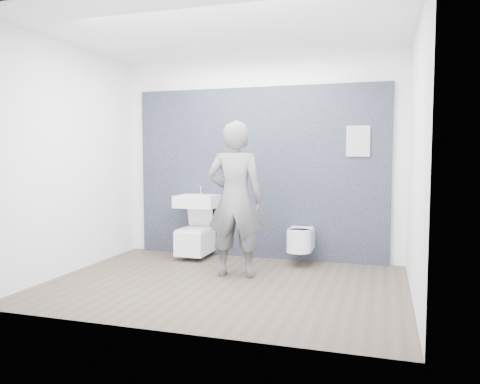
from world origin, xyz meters
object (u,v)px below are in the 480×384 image
(visitor, at_px, (235,199))
(toilet_rounded, at_px, (300,240))
(toilet_square, at_px, (195,240))
(washbasin, at_px, (197,201))

(visitor, bearing_deg, toilet_rounded, -137.21)
(toilet_square, relative_size, visitor, 0.42)
(toilet_rounded, bearing_deg, toilet_square, -179.46)
(toilet_rounded, distance_m, visitor, 1.18)
(toilet_rounded, xyz_separation_m, visitor, (-0.65, -0.79, 0.59))
(toilet_square, height_order, visitor, visitor)
(washbasin, distance_m, toilet_square, 0.55)
(toilet_square, relative_size, toilet_rounded, 1.43)
(toilet_square, distance_m, visitor, 1.32)
(toilet_square, bearing_deg, washbasin, 90.00)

